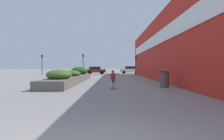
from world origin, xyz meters
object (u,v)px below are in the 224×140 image
(skateboarder, at_px, (113,77))
(traffic_light_left, at_px, (83,61))
(car_center_right, at_px, (130,70))
(skateboard, at_px, (113,88))
(traffic_light_far_left, at_px, (42,61))
(car_center_left, at_px, (168,70))
(car_leftmost, at_px, (96,70))
(traffic_light_right, at_px, (136,62))
(trash_bin, at_px, (165,80))

(skateboarder, xyz_separation_m, traffic_light_left, (-5.00, 21.41, 1.69))
(skateboarder, distance_m, car_center_right, 29.58)
(skateboarder, bearing_deg, traffic_light_left, 73.82)
(skateboard, height_order, traffic_light_far_left, traffic_light_far_left)
(car_center_left, bearing_deg, car_leftmost, -90.21)
(skateboard, relative_size, traffic_light_far_left, 0.19)
(car_center_left, xyz_separation_m, car_center_right, (-7.02, 3.22, 0.01))
(skateboarder, height_order, traffic_light_right, traffic_light_right)
(skateboard, relative_size, car_center_left, 0.14)
(traffic_light_left, height_order, traffic_light_right, traffic_light_left)
(skateboard, xyz_separation_m, trash_bin, (3.50, 0.77, 0.48))
(car_center_left, distance_m, traffic_light_right, 8.51)
(skateboarder, relative_size, car_center_right, 0.27)
(traffic_light_left, bearing_deg, car_leftmost, 69.77)
(traffic_light_left, bearing_deg, trash_bin, -67.63)
(skateboard, relative_size, car_center_right, 0.16)
(skateboard, bearing_deg, trash_bin, -16.95)
(trash_bin, bearing_deg, traffic_light_left, 112.37)
(car_center_left, xyz_separation_m, traffic_light_far_left, (-22.76, -4.91, 1.56))
(skateboarder, bearing_deg, car_leftmost, 67.73)
(trash_bin, xyz_separation_m, traffic_light_right, (0.51, 20.44, 1.71))
(car_center_right, relative_size, traffic_light_left, 1.16)
(skateboard, distance_m, skateboarder, 0.70)
(skateboarder, distance_m, traffic_light_right, 21.63)
(skateboarder, xyz_separation_m, car_center_left, (10.79, 26.13, 0.03))
(trash_bin, xyz_separation_m, traffic_light_left, (-8.49, 20.64, 1.91))
(skateboarder, distance_m, car_leftmost, 26.38)
(car_center_left, height_order, traffic_light_far_left, traffic_light_far_left)
(traffic_light_right, bearing_deg, car_center_left, 35.95)
(car_center_left, height_order, car_center_right, car_center_right)
(skateboarder, relative_size, trash_bin, 1.02)
(skateboard, height_order, car_leftmost, car_leftmost)
(skateboard, distance_m, traffic_light_far_left, 24.47)
(car_leftmost, bearing_deg, car_center_right, 114.31)
(skateboarder, xyz_separation_m, traffic_light_right, (4.00, 21.20, 1.50))
(car_center_right, bearing_deg, car_leftmost, 114.31)
(car_leftmost, relative_size, car_center_right, 0.92)
(car_leftmost, height_order, traffic_light_far_left, traffic_light_far_left)
(trash_bin, distance_m, car_leftmost, 26.29)
(car_leftmost, xyz_separation_m, car_center_left, (14.03, -0.05, 0.00))
(car_center_right, bearing_deg, skateboard, 172.68)
(traffic_light_right, bearing_deg, skateboarder, -100.69)
(traffic_light_right, bearing_deg, trash_bin, -91.42)
(traffic_light_left, bearing_deg, skateboard, -76.86)
(traffic_light_left, relative_size, traffic_light_far_left, 1.05)
(car_center_right, xyz_separation_m, traffic_light_far_left, (-15.74, -8.13, 1.55))
(trash_bin, height_order, car_center_right, car_center_right)
(trash_bin, bearing_deg, traffic_light_far_left, 127.10)
(traffic_light_far_left, bearing_deg, skateboarder, -60.57)
(trash_bin, xyz_separation_m, car_center_left, (7.29, 25.36, 0.25))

